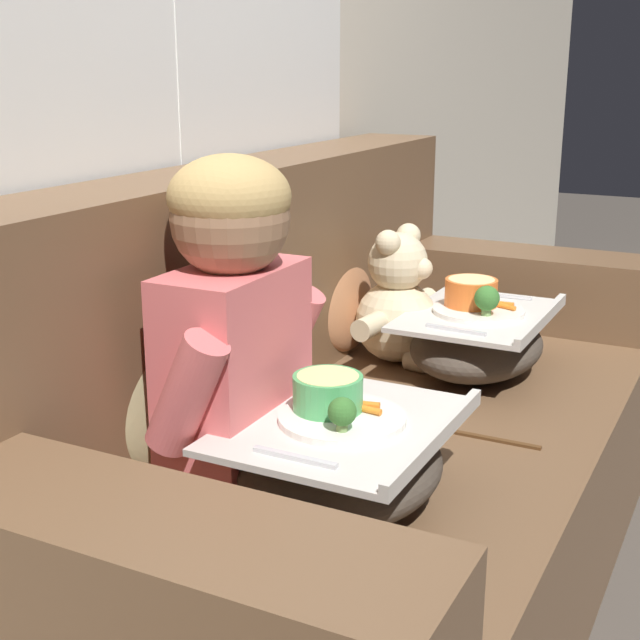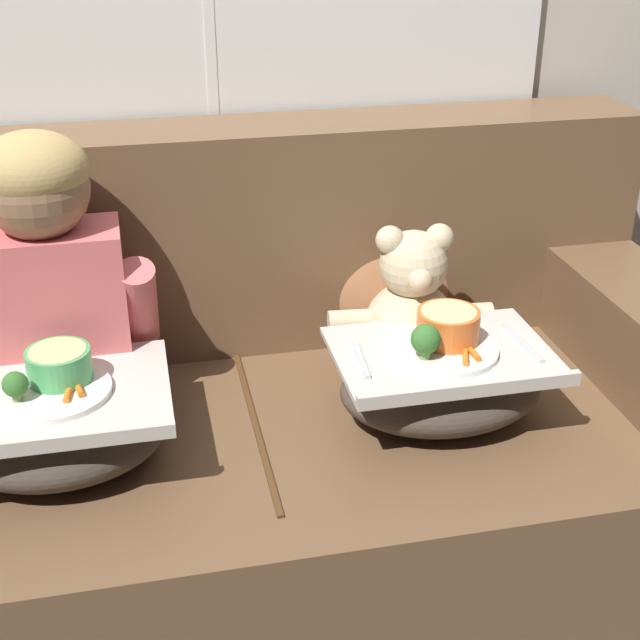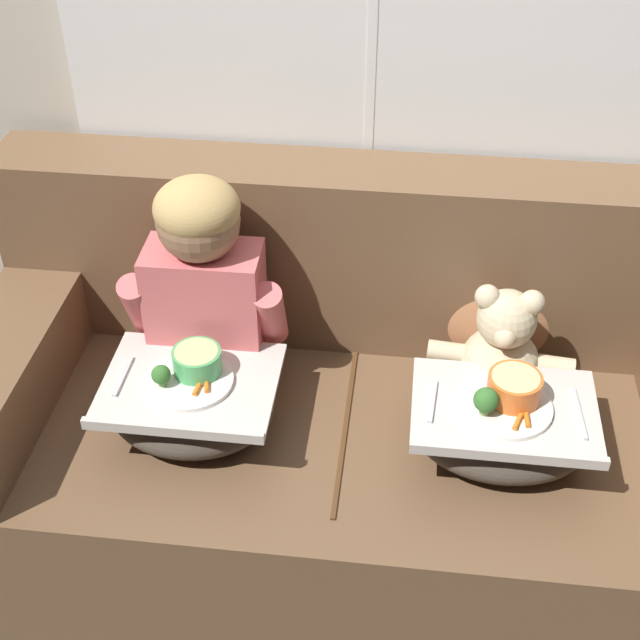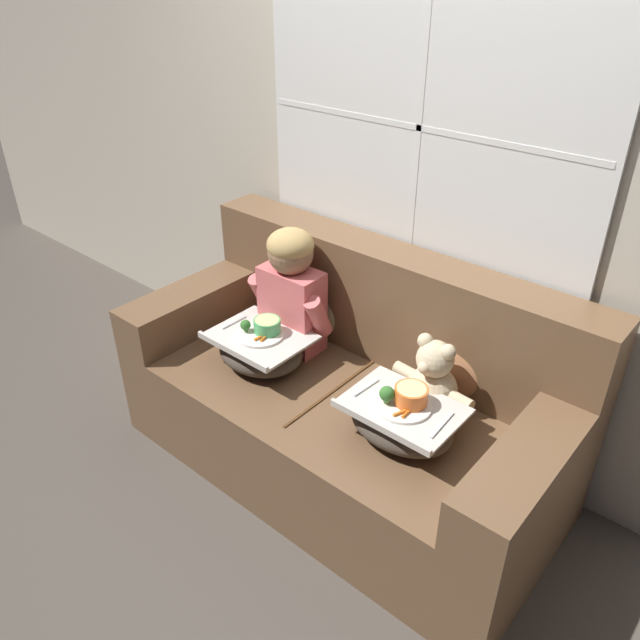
{
  "view_description": "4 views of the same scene",
  "coord_description": "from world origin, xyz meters",
  "px_view_note": "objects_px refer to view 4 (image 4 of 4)",
  "views": [
    {
      "loc": [
        -1.64,
        -0.7,
        1.21
      ],
      "look_at": [
        -0.06,
        0.11,
        0.69
      ],
      "focal_mm": 50.0,
      "sensor_mm": 36.0,
      "label": 1
    },
    {
      "loc": [
        -0.2,
        -1.58,
        1.49
      ],
      "look_at": [
        0.14,
        -0.05,
        0.7
      ],
      "focal_mm": 50.0,
      "sensor_mm": 36.0,
      "label": 2
    },
    {
      "loc": [
        0.13,
        -1.67,
        2.08
      ],
      "look_at": [
        -0.07,
        0.0,
        0.77
      ],
      "focal_mm": 50.0,
      "sensor_mm": 36.0,
      "label": 3
    },
    {
      "loc": [
        1.34,
        -1.7,
        2.11
      ],
      "look_at": [
        -0.13,
        0.02,
        0.75
      ],
      "focal_mm": 35.0,
      "sensor_mm": 36.0,
      "label": 4
    }
  ],
  "objects_px": {
    "couch": "(349,400)",
    "teddy_bear": "(432,382)",
    "throw_pillow_behind_child": "(315,300)",
    "throw_pillow_behind_teddy": "(454,358)",
    "lap_tray_child": "(261,348)",
    "child_figure": "(291,284)",
    "lap_tray_teddy": "(402,420)"
  },
  "relations": [
    {
      "from": "couch",
      "to": "teddy_bear",
      "type": "height_order",
      "value": "couch"
    },
    {
      "from": "couch",
      "to": "child_figure",
      "type": "relative_size",
      "value": 3.32
    },
    {
      "from": "throw_pillow_behind_teddy",
      "to": "teddy_bear",
      "type": "bearing_deg",
      "value": -90.15
    },
    {
      "from": "lap_tray_teddy",
      "to": "throw_pillow_behind_child",
      "type": "bearing_deg",
      "value": 153.76
    },
    {
      "from": "throw_pillow_behind_child",
      "to": "throw_pillow_behind_teddy",
      "type": "height_order",
      "value": "throw_pillow_behind_child"
    },
    {
      "from": "teddy_bear",
      "to": "lap_tray_teddy",
      "type": "xyz_separation_m",
      "value": [
        0.0,
        -0.21,
        -0.06
      ]
    },
    {
      "from": "throw_pillow_behind_child",
      "to": "child_figure",
      "type": "bearing_deg",
      "value": -89.99
    },
    {
      "from": "lap_tray_child",
      "to": "lap_tray_teddy",
      "type": "distance_m",
      "value": 0.76
    },
    {
      "from": "throw_pillow_behind_child",
      "to": "lap_tray_child",
      "type": "bearing_deg",
      "value": -89.96
    },
    {
      "from": "lap_tray_child",
      "to": "couch",
      "type": "bearing_deg",
      "value": 23.51
    },
    {
      "from": "throw_pillow_behind_teddy",
      "to": "lap_tray_teddy",
      "type": "height_order",
      "value": "throw_pillow_behind_teddy"
    },
    {
      "from": "teddy_bear",
      "to": "throw_pillow_behind_teddy",
      "type": "bearing_deg",
      "value": 89.85
    },
    {
      "from": "throw_pillow_behind_teddy",
      "to": "lap_tray_child",
      "type": "bearing_deg",
      "value": -153.75
    },
    {
      "from": "child_figure",
      "to": "lap_tray_child",
      "type": "relative_size",
      "value": 1.38
    },
    {
      "from": "teddy_bear",
      "to": "couch",
      "type": "bearing_deg",
      "value": -173.64
    },
    {
      "from": "couch",
      "to": "lap_tray_child",
      "type": "relative_size",
      "value": 4.59
    },
    {
      "from": "throw_pillow_behind_child",
      "to": "teddy_bear",
      "type": "xyz_separation_m",
      "value": [
        0.76,
        -0.17,
        -0.03
      ]
    },
    {
      "from": "throw_pillow_behind_teddy",
      "to": "lap_tray_child",
      "type": "relative_size",
      "value": 0.82
    },
    {
      "from": "teddy_bear",
      "to": "lap_tray_teddy",
      "type": "distance_m",
      "value": 0.22
    },
    {
      "from": "couch",
      "to": "throw_pillow_behind_teddy",
      "type": "height_order",
      "value": "couch"
    },
    {
      "from": "child_figure",
      "to": "lap_tray_teddy",
      "type": "bearing_deg",
      "value": -15.55
    },
    {
      "from": "throw_pillow_behind_teddy",
      "to": "child_figure",
      "type": "bearing_deg",
      "value": -167.87
    },
    {
      "from": "couch",
      "to": "teddy_bear",
      "type": "distance_m",
      "value": 0.46
    },
    {
      "from": "throw_pillow_behind_child",
      "to": "child_figure",
      "type": "distance_m",
      "value": 0.22
    },
    {
      "from": "throw_pillow_behind_child",
      "to": "teddy_bear",
      "type": "relative_size",
      "value": 1.01
    },
    {
      "from": "couch",
      "to": "child_figure",
      "type": "distance_m",
      "value": 0.58
    },
    {
      "from": "couch",
      "to": "throw_pillow_behind_teddy",
      "type": "relative_size",
      "value": 5.63
    },
    {
      "from": "throw_pillow_behind_teddy",
      "to": "teddy_bear",
      "type": "distance_m",
      "value": 0.17
    },
    {
      "from": "child_figure",
      "to": "teddy_bear",
      "type": "xyz_separation_m",
      "value": [
        0.76,
        -0.0,
        -0.18
      ]
    },
    {
      "from": "couch",
      "to": "lap_tray_teddy",
      "type": "relative_size",
      "value": 4.47
    },
    {
      "from": "couch",
      "to": "child_figure",
      "type": "xyz_separation_m",
      "value": [
        -0.38,
        0.05,
        0.44
      ]
    },
    {
      "from": "lap_tray_teddy",
      "to": "lap_tray_child",
      "type": "bearing_deg",
      "value": 179.98
    }
  ]
}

